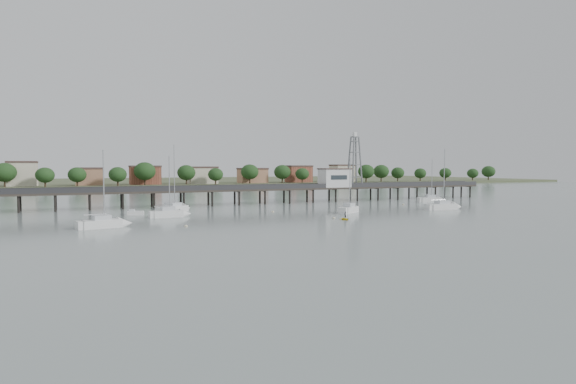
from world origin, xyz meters
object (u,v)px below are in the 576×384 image
object	(u,v)px
sailboat_b	(173,214)
sailboat_e	(434,200)
pier	(250,190)
sailboat_f	(178,209)
yellow_dinghy	(345,220)
sailboat_c	(351,209)
sailboat_d	(447,206)
white_tender	(135,213)
lattice_tower	(355,162)
sailboat_a	(110,223)

from	to	relation	value
sailboat_b	sailboat_e	size ratio (longest dim) A/B	1.00
sailboat_b	pier	bearing A→B (deg)	38.79
pier	sailboat_f	bearing A→B (deg)	-148.91
sailboat_b	yellow_dinghy	xyz separation A→B (m)	(27.84, -17.75, -0.65)
sailboat_f	yellow_dinghy	size ratio (longest dim) A/B	6.45
sailboat_c	sailboat_b	world-z (taller)	sailboat_b
sailboat_b	sailboat_d	bearing A→B (deg)	-13.56
sailboat_d	sailboat_b	size ratio (longest dim) A/B	1.17
sailboat_f	yellow_dinghy	distance (m)	37.84
pier	sailboat_d	distance (m)	48.56
sailboat_c	white_tender	xyz separation A→B (m)	(-42.54, 13.39, -0.26)
sailboat_b	yellow_dinghy	world-z (taller)	sailboat_b
sailboat_c	yellow_dinghy	xyz separation A→B (m)	(-8.37, -11.58, -0.65)
pier	lattice_tower	bearing A→B (deg)	0.00
yellow_dinghy	sailboat_d	bearing A→B (deg)	25.35
sailboat_c	sailboat_a	bearing A→B (deg)	152.77
sailboat_c	yellow_dinghy	world-z (taller)	sailboat_c
pier	lattice_tower	size ratio (longest dim) A/B	9.68
sailboat_d	sailboat_f	bearing A→B (deg)	164.72
pier	white_tender	bearing A→B (deg)	-151.84
sailboat_c	sailboat_f	distance (m)	37.28
sailboat_c	sailboat_e	distance (m)	40.09
sailboat_a	sailboat_f	world-z (taller)	sailboat_f
sailboat_c	sailboat_b	xyz separation A→B (m)	(-36.21, 6.17, -0.00)
sailboat_e	white_tender	distance (m)	79.16
lattice_tower	pier	bearing A→B (deg)	-180.00
lattice_tower	yellow_dinghy	world-z (taller)	lattice_tower
sailboat_f	yellow_dinghy	bearing A→B (deg)	-89.34
sailboat_e	sailboat_f	xyz separation A→B (m)	(-69.75, 0.52, -0.01)
sailboat_f	sailboat_c	bearing A→B (deg)	-67.42
sailboat_b	lattice_tower	bearing A→B (deg)	17.29
pier	sailboat_d	bearing A→B (deg)	-41.08
sailboat_c	lattice_tower	bearing A→B (deg)	22.78
pier	sailboat_c	xyz separation A→B (m)	(12.32, -29.57, -3.15)
sailboat_b	sailboat_a	size ratio (longest dim) A/B	0.95
lattice_tower	sailboat_d	xyz separation A→B (m)	(5.02, -31.84, -10.47)
sailboat_d	white_tender	xyz separation A→B (m)	(-66.75, 15.66, -0.25)
pier	white_tender	xyz separation A→B (m)	(-30.23, -16.18, -3.41)
white_tender	lattice_tower	bearing A→B (deg)	28.83
sailboat_e	sailboat_d	bearing A→B (deg)	-110.76
sailboat_c	sailboat_f	size ratio (longest dim) A/B	0.79
lattice_tower	sailboat_e	distance (m)	24.14
sailboat_c	sailboat_e	bearing A→B (deg)	-10.00
pier	sailboat_c	size ratio (longest dim) A/B	12.34
sailboat_b	sailboat_a	distance (m)	17.35
sailboat_a	yellow_dinghy	bearing A→B (deg)	-20.90
pier	sailboat_c	distance (m)	32.18
sailboat_a	sailboat_f	xyz separation A→B (m)	(15.41, 22.95, -0.01)
sailboat_a	white_tender	distance (m)	20.28
sailboat_a	sailboat_e	distance (m)	88.06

